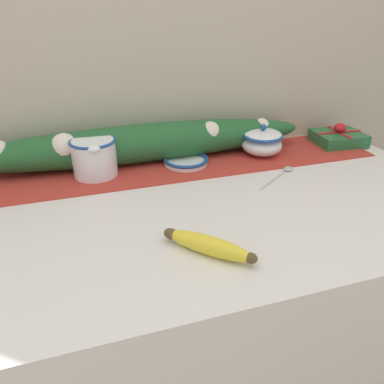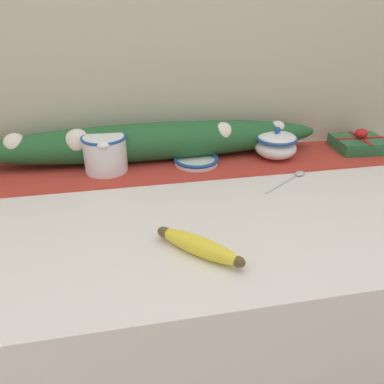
{
  "view_description": "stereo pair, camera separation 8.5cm",
  "coord_description": "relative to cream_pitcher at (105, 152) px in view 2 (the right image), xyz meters",
  "views": [
    {
      "loc": [
        -0.17,
        -0.76,
        1.37
      ],
      "look_at": [
        0.06,
        -0.04,
        0.98
      ],
      "focal_mm": 35.0,
      "sensor_mm": 36.0,
      "label": 1
    },
    {
      "loc": [
        -0.09,
        -0.78,
        1.37
      ],
      "look_at": [
        0.06,
        -0.04,
        0.98
      ],
      "focal_mm": 35.0,
      "sensor_mm": 36.0,
      "label": 2
    }
  ],
  "objects": [
    {
      "name": "spoon",
      "position": [
        0.52,
        -0.14,
        -0.05
      ],
      "size": [
        0.16,
        0.11,
        0.01
      ],
      "rotation": [
        0.0,
        0.0,
        0.59
      ],
      "color": "#B7B7BC",
      "rests_on": "countertop"
    },
    {
      "name": "cream_pitcher",
      "position": [
        0.0,
        0.0,
        0.0
      ],
      "size": [
        0.13,
        0.15,
        0.11
      ],
      "color": "white",
      "rests_on": "countertop"
    },
    {
      "name": "countertop",
      "position": [
        0.14,
        -0.24,
        -0.52
      ],
      "size": [
        1.56,
        0.72,
        0.93
      ],
      "primitive_type": "cube",
      "color": "silver",
      "rests_on": "ground_plane"
    },
    {
      "name": "small_dish",
      "position": [
        0.26,
        -0.0,
        -0.05
      ],
      "size": [
        0.13,
        0.13,
        0.02
      ],
      "color": "white",
      "rests_on": "countertop"
    },
    {
      "name": "table_runner",
      "position": [
        0.14,
        -0.0,
        -0.06
      ],
      "size": [
        1.43,
        0.23,
        0.0
      ],
      "primitive_type": "cube",
      "color": "#B23328",
      "rests_on": "countertop"
    },
    {
      "name": "poinsettia_garland",
      "position": [
        0.13,
        0.06,
        0.0
      ],
      "size": [
        1.06,
        0.12,
        0.11
      ],
      "color": "#235B2D",
      "rests_on": "countertop"
    },
    {
      "name": "sugar_bowl",
      "position": [
        0.51,
        -0.0,
        -0.01
      ],
      "size": [
        0.13,
        0.13,
        0.1
      ],
      "color": "white",
      "rests_on": "countertop"
    },
    {
      "name": "back_wall",
      "position": [
        0.14,
        0.15,
        0.22
      ],
      "size": [
        2.36,
        0.04,
        2.4
      ],
      "primitive_type": "cube",
      "color": "#B7AD99",
      "rests_on": "ground_plane"
    },
    {
      "name": "gift_box",
      "position": [
        0.81,
        0.01,
        -0.03
      ],
      "size": [
        0.17,
        0.14,
        0.07
      ],
      "rotation": [
        0.0,
        0.0,
        -0.07
      ],
      "color": "#236638",
      "rests_on": "countertop"
    },
    {
      "name": "banana",
      "position": [
        0.18,
        -0.44,
        -0.04
      ],
      "size": [
        0.16,
        0.16,
        0.04
      ],
      "rotation": [
        0.0,
        0.0,
        -0.8
      ],
      "color": "yellow",
      "rests_on": "countertop"
    }
  ]
}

